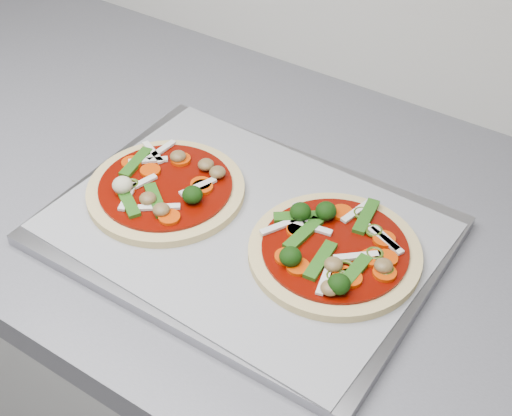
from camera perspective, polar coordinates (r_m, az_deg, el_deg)
The scene contains 5 objects.
countertop at distance 0.87m, azimuth 1.83°, elevation -1.11°, with size 3.60×0.60×0.04m, color slate.
baking_tray at distance 0.81m, azimuth -0.94°, elevation -1.84°, with size 0.43×0.32×0.01m, color gray.
parchment at distance 0.81m, azimuth -0.94°, elevation -1.43°, with size 0.41×0.30×0.00m, color gray.
pizza_left at distance 0.85m, azimuth -7.25°, elevation 1.57°, with size 0.23×0.23×0.03m.
pizza_right at distance 0.77m, azimuth 6.26°, elevation -3.39°, with size 0.23×0.23×0.03m.
Camera 1 is at (0.33, 0.76, 1.47)m, focal length 50.00 mm.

